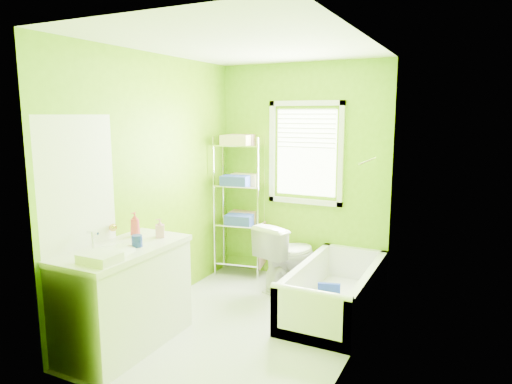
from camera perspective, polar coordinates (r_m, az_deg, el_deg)
The scene contains 9 objects.
ground at distance 4.59m, azimuth -1.16°, elevation -16.18°, with size 2.90×2.90×0.00m, color silver.
room_envelope at distance 4.15m, azimuth -1.24°, elevation 3.40°, with size 2.14×2.94×2.62m.
window at distance 5.43m, azimuth 6.24°, elevation 5.53°, with size 0.92×0.05×1.22m.
door at distance 4.10m, azimuth -20.98°, elevation -5.12°, with size 0.09×0.80×2.00m.
right_wall_decor at distance 3.81m, azimuth 12.59°, elevation -0.86°, with size 0.04×1.48×1.17m.
bathtub at distance 4.84m, azimuth 9.80°, elevation -12.82°, with size 0.74×1.59×0.51m.
toilet at distance 5.33m, azimuth 3.93°, elevation -7.90°, with size 0.44×0.77×0.79m, color white.
vanity at distance 4.18m, azimuth -16.15°, elevation -12.15°, with size 0.61×1.19×1.12m.
wire_shelf_unit at distance 5.66m, azimuth -1.85°, elevation 0.28°, with size 0.64×0.52×1.76m.
Camera 1 is at (1.91, -3.66, 2.00)m, focal length 32.00 mm.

